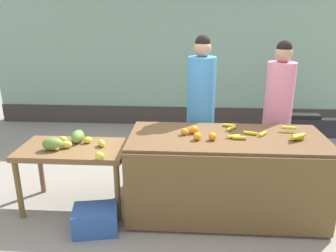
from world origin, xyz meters
name	(u,v)px	position (x,y,z in m)	size (l,w,h in m)	color
ground_plane	(188,209)	(0.00, 0.00, 0.00)	(24.00, 24.00, 0.00)	gray
market_wall_back	(190,53)	(0.00, 3.17, 1.39)	(7.61, 0.23, 2.84)	#8CB299
fruit_stall_counter	(225,175)	(0.39, -0.01, 0.44)	(2.05, 0.91, 0.89)	brown
side_table_wooden	(74,155)	(-1.27, 0.00, 0.63)	(1.16, 0.65, 0.73)	brown
banana_bunch_pile	(263,133)	(0.77, 0.04, 0.92)	(0.80, 0.50, 0.07)	yellow
orange_pile	(196,133)	(0.07, -0.02, 0.93)	(0.36, 0.28, 0.09)	orange
mango_papaya_pile	(69,141)	(-1.30, 0.00, 0.79)	(0.74, 0.62, 0.14)	yellow
vendor_woman_blue_shirt	(201,112)	(0.13, 0.69, 0.95)	(0.34, 0.34, 1.88)	#33333D
vendor_woman_pink_shirt	(277,115)	(1.08, 0.73, 0.92)	(0.34, 0.34, 1.82)	#33333D
parked_motorcycle	(309,134)	(1.79, 1.52, 0.40)	(1.60, 0.18, 0.88)	black
produce_crate	(96,220)	(-0.93, -0.46, 0.13)	(0.44, 0.32, 0.26)	#3359A5
produce_sack	(156,158)	(-0.44, 0.72, 0.29)	(0.36, 0.30, 0.58)	maroon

